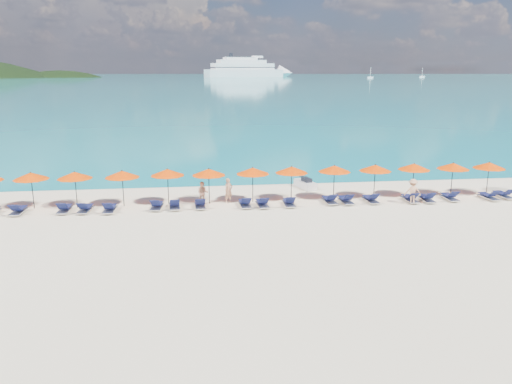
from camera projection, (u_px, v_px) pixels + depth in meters
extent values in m
plane|color=beige|center=(263.00, 227.00, 26.73)|extent=(1400.00, 1400.00, 0.00)
cube|color=#1FA9B2|center=(196.00, 76.00, 662.92)|extent=(1600.00, 1300.00, 0.01)
ellipsoid|color=black|center=(62.00, 110.00, 557.11)|extent=(162.00, 126.00, 85.50)
cube|color=white|center=(244.00, 73.00, 581.00)|extent=(94.81, 51.10, 8.65)
cone|color=white|center=(286.00, 73.00, 607.54)|extent=(24.69, 24.69, 19.02)
cube|color=white|center=(243.00, 66.00, 578.34)|extent=(76.17, 41.69, 6.92)
cube|color=white|center=(242.00, 62.00, 576.30)|extent=(59.61, 33.77, 4.32)
cube|color=white|center=(240.00, 59.00, 574.67)|extent=(40.97, 24.36, 3.03)
cube|color=black|center=(243.00, 67.00, 578.65)|extent=(77.11, 42.20, 0.78)
cube|color=black|center=(243.00, 65.00, 577.93)|extent=(75.22, 41.18, 0.78)
cylinder|color=black|center=(231.00, 55.00, 568.29)|extent=(3.80, 3.80, 4.76)
cube|color=white|center=(370.00, 77.00, 501.33)|extent=(5.76, 1.92, 1.53)
cylinder|color=white|center=(371.00, 72.00, 500.14)|extent=(0.35, 0.35, 9.59)
cube|color=white|center=(422.00, 77.00, 564.19)|extent=(5.69, 1.90, 1.52)
cylinder|color=white|center=(422.00, 72.00, 563.01)|extent=(0.34, 0.34, 9.48)
cube|color=silver|center=(305.00, 184.00, 35.47)|extent=(1.32, 2.27, 0.49)
cube|color=black|center=(307.00, 180.00, 35.23)|extent=(0.66, 0.97, 0.31)
cylinder|color=black|center=(302.00, 176.00, 35.84)|extent=(0.49, 0.18, 0.05)
imported|color=tan|center=(229.00, 191.00, 31.41)|extent=(0.69, 0.64, 1.58)
imported|color=tan|center=(203.00, 193.00, 31.09)|extent=(0.72, 0.44, 1.44)
imported|color=tan|center=(413.00, 191.00, 31.21)|extent=(1.09, 0.65, 1.59)
cylinder|color=black|center=(33.00, 191.00, 30.04)|extent=(0.05, 0.05, 2.20)
cone|color=#E83D00|center=(31.00, 176.00, 29.82)|extent=(2.10, 2.10, 0.42)
sphere|color=black|center=(30.00, 172.00, 29.77)|extent=(0.08, 0.08, 0.08)
cylinder|color=black|center=(76.00, 190.00, 30.25)|extent=(0.05, 0.05, 2.20)
cone|color=#E83D00|center=(75.00, 175.00, 30.03)|extent=(2.10, 2.10, 0.42)
sphere|color=black|center=(74.00, 172.00, 29.98)|extent=(0.08, 0.08, 0.08)
cylinder|color=black|center=(123.00, 189.00, 30.57)|extent=(0.05, 0.05, 2.20)
cone|color=#E83D00|center=(122.00, 174.00, 30.35)|extent=(2.10, 2.10, 0.42)
sphere|color=black|center=(122.00, 171.00, 30.29)|extent=(0.08, 0.08, 0.08)
cylinder|color=black|center=(168.00, 187.00, 31.10)|extent=(0.05, 0.05, 2.20)
cone|color=#E83D00|center=(167.00, 172.00, 30.88)|extent=(2.10, 2.10, 0.42)
sphere|color=black|center=(167.00, 169.00, 30.83)|extent=(0.08, 0.08, 0.08)
cylinder|color=black|center=(209.00, 186.00, 31.17)|extent=(0.05, 0.05, 2.20)
cone|color=#E83D00|center=(209.00, 172.00, 30.95)|extent=(2.10, 2.10, 0.42)
sphere|color=black|center=(209.00, 169.00, 30.90)|extent=(0.08, 0.08, 0.08)
cylinder|color=black|center=(253.00, 185.00, 31.56)|extent=(0.05, 0.05, 2.20)
cone|color=#E83D00|center=(253.00, 171.00, 31.34)|extent=(2.10, 2.10, 0.42)
sphere|color=black|center=(253.00, 167.00, 31.29)|extent=(0.08, 0.08, 0.08)
cylinder|color=black|center=(291.00, 184.00, 31.90)|extent=(0.05, 0.05, 2.20)
cone|color=#E83D00|center=(292.00, 170.00, 31.68)|extent=(2.10, 2.10, 0.42)
sphere|color=black|center=(292.00, 166.00, 31.63)|extent=(0.08, 0.08, 0.08)
cylinder|color=black|center=(334.00, 183.00, 32.25)|extent=(0.05, 0.05, 2.20)
cone|color=#E83D00|center=(334.00, 169.00, 32.03)|extent=(2.10, 2.10, 0.42)
sphere|color=black|center=(335.00, 165.00, 31.98)|extent=(0.08, 0.08, 0.08)
cylinder|color=black|center=(374.00, 182.00, 32.49)|extent=(0.05, 0.05, 2.20)
cone|color=#E83D00|center=(375.00, 168.00, 32.27)|extent=(2.10, 2.10, 0.42)
sphere|color=black|center=(375.00, 165.00, 32.22)|extent=(0.08, 0.08, 0.08)
cylinder|color=black|center=(413.00, 180.00, 32.90)|extent=(0.05, 0.05, 2.20)
cone|color=#E83D00|center=(414.00, 167.00, 32.68)|extent=(2.10, 2.10, 0.42)
sphere|color=black|center=(414.00, 163.00, 32.63)|extent=(0.08, 0.08, 0.08)
cylinder|color=black|center=(452.00, 180.00, 33.12)|extent=(0.05, 0.05, 2.20)
cone|color=#E83D00|center=(453.00, 166.00, 32.90)|extent=(2.10, 2.10, 0.42)
sphere|color=black|center=(453.00, 163.00, 32.85)|extent=(0.08, 0.08, 0.08)
cylinder|color=black|center=(488.00, 179.00, 33.36)|extent=(0.05, 0.05, 2.20)
cone|color=#E83D00|center=(489.00, 165.00, 33.14)|extent=(2.10, 2.10, 0.42)
sphere|color=black|center=(490.00, 162.00, 33.08)|extent=(0.08, 0.08, 0.08)
cube|color=silver|center=(18.00, 212.00, 29.10)|extent=(0.65, 1.71, 0.06)
cube|color=#111642|center=(20.00, 208.00, 29.30)|extent=(0.57, 1.11, 0.04)
cube|color=#111642|center=(14.00, 207.00, 28.47)|extent=(0.56, 0.55, 0.43)
cube|color=silver|center=(65.00, 210.00, 29.43)|extent=(0.64, 1.71, 0.06)
cube|color=#111642|center=(65.00, 206.00, 29.63)|extent=(0.56, 1.11, 0.04)
cube|color=#111642|center=(62.00, 206.00, 28.80)|extent=(0.56, 0.54, 0.43)
cube|color=silver|center=(85.00, 210.00, 29.48)|extent=(0.76, 1.75, 0.06)
cube|color=#111642|center=(86.00, 206.00, 29.68)|extent=(0.64, 1.14, 0.04)
cube|color=#111642|center=(82.00, 206.00, 28.85)|extent=(0.59, 0.58, 0.43)
cube|color=silver|center=(110.00, 210.00, 29.49)|extent=(0.67, 1.72, 0.06)
cube|color=#111642|center=(110.00, 206.00, 29.69)|extent=(0.58, 1.12, 0.04)
cube|color=#111642|center=(108.00, 206.00, 28.86)|extent=(0.57, 0.55, 0.43)
cube|color=silver|center=(157.00, 207.00, 30.11)|extent=(0.78, 1.75, 0.06)
cube|color=#111642|center=(157.00, 203.00, 30.31)|extent=(0.65, 1.15, 0.04)
cube|color=#111642|center=(155.00, 203.00, 29.47)|extent=(0.60, 0.59, 0.43)
cube|color=silver|center=(175.00, 206.00, 30.22)|extent=(0.73, 1.74, 0.06)
cube|color=#111642|center=(174.00, 203.00, 30.42)|extent=(0.62, 1.13, 0.04)
cube|color=#111642|center=(175.00, 202.00, 29.60)|extent=(0.59, 0.57, 0.43)
cube|color=silver|center=(200.00, 206.00, 30.39)|extent=(0.70, 1.73, 0.06)
cube|color=#111642|center=(200.00, 202.00, 30.59)|extent=(0.60, 1.12, 0.04)
cube|color=#111642|center=(201.00, 201.00, 29.77)|extent=(0.57, 0.56, 0.43)
cube|color=silver|center=(245.00, 205.00, 30.59)|extent=(0.74, 1.74, 0.06)
cube|color=#111642|center=(244.00, 201.00, 30.79)|extent=(0.63, 1.14, 0.04)
cube|color=#111642|center=(246.00, 201.00, 29.97)|extent=(0.59, 0.57, 0.43)
cube|color=silver|center=(262.00, 205.00, 30.62)|extent=(0.71, 1.73, 0.06)
cube|color=#111642|center=(261.00, 201.00, 30.82)|extent=(0.61, 1.13, 0.04)
cube|color=#111642|center=(264.00, 200.00, 30.00)|extent=(0.58, 0.57, 0.43)
cube|color=silver|center=(289.00, 204.00, 30.82)|extent=(0.67, 1.72, 0.06)
cube|color=#111642|center=(288.00, 200.00, 31.03)|extent=(0.58, 1.11, 0.04)
cube|color=#111642|center=(291.00, 200.00, 30.19)|extent=(0.56, 0.55, 0.43)
cube|color=silver|center=(329.00, 201.00, 31.43)|extent=(0.71, 1.73, 0.06)
cube|color=#111642|center=(328.00, 198.00, 31.63)|extent=(0.61, 1.13, 0.04)
cube|color=#111642|center=(332.00, 197.00, 30.80)|extent=(0.58, 0.56, 0.43)
cube|color=silver|center=(346.00, 201.00, 31.43)|extent=(0.68, 1.72, 0.06)
cube|color=#111642|center=(344.00, 198.00, 31.63)|extent=(0.59, 1.12, 0.04)
cube|color=#111642|center=(349.00, 197.00, 30.80)|extent=(0.57, 0.56, 0.43)
cube|color=silver|center=(371.00, 200.00, 31.62)|extent=(0.68, 1.72, 0.06)
cube|color=#111642|center=(369.00, 197.00, 31.83)|extent=(0.59, 1.12, 0.04)
cube|color=#111642|center=(374.00, 196.00, 31.00)|extent=(0.57, 0.56, 0.43)
cube|color=silver|center=(410.00, 200.00, 31.79)|extent=(0.65, 1.71, 0.06)
cube|color=#111642|center=(408.00, 196.00, 31.99)|extent=(0.57, 1.11, 0.04)
cube|color=#111642|center=(414.00, 196.00, 31.16)|extent=(0.56, 0.55, 0.43)
cube|color=silver|center=(427.00, 199.00, 31.84)|extent=(0.74, 1.74, 0.06)
cube|color=#111642|center=(425.00, 196.00, 32.05)|extent=(0.62, 1.14, 0.04)
cube|color=#111642|center=(430.00, 195.00, 31.21)|extent=(0.59, 0.57, 0.43)
cube|color=silver|center=(449.00, 198.00, 32.20)|extent=(0.68, 1.72, 0.06)
cube|color=#111642|center=(448.00, 195.00, 32.40)|extent=(0.59, 1.12, 0.04)
cube|color=#111642|center=(454.00, 194.00, 31.57)|extent=(0.57, 0.55, 0.43)
cube|color=silver|center=(488.00, 197.00, 32.37)|extent=(0.72, 1.73, 0.06)
cube|color=#111642|center=(486.00, 194.00, 32.57)|extent=(0.62, 1.13, 0.04)
cube|color=#111642|center=(495.00, 193.00, 31.74)|extent=(0.58, 0.57, 0.43)
cube|color=silver|center=(503.00, 196.00, 32.76)|extent=(0.65, 1.71, 0.06)
cube|color=#111642|center=(501.00, 193.00, 32.96)|extent=(0.57, 1.11, 0.04)
cube|color=#111642|center=(509.00, 192.00, 32.13)|extent=(0.56, 0.55, 0.43)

